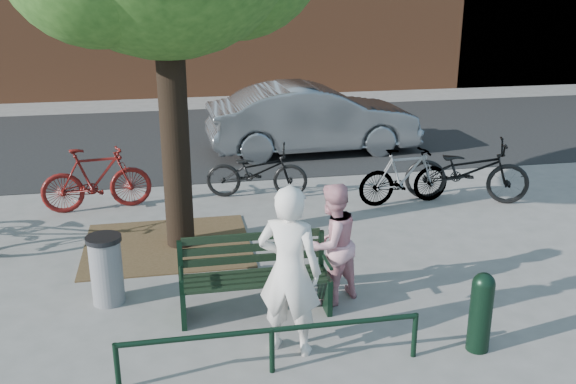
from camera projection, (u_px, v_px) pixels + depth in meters
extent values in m
plane|color=gray|center=(256.00, 313.00, 7.58)|extent=(90.00, 90.00, 0.00)
cube|color=brown|center=(168.00, 245.00, 9.44)|extent=(2.40, 2.00, 0.02)
cube|color=black|center=(206.00, 138.00, 15.47)|extent=(40.00, 7.00, 0.01)
cube|color=black|center=(183.00, 302.00, 7.36)|extent=(0.06, 0.52, 0.45)
cube|color=black|center=(180.00, 259.00, 7.42)|extent=(0.06, 0.06, 0.44)
cylinder|color=black|center=(181.00, 274.00, 7.13)|extent=(0.04, 0.36, 0.04)
cube|color=black|center=(325.00, 290.00, 7.65)|extent=(0.06, 0.52, 0.45)
cube|color=black|center=(321.00, 248.00, 7.72)|extent=(0.06, 0.06, 0.44)
cylinder|color=black|center=(328.00, 262.00, 7.43)|extent=(0.04, 0.36, 0.04)
cube|color=black|center=(255.00, 279.00, 7.43)|extent=(1.64, 0.46, 0.04)
cube|color=black|center=(252.00, 248.00, 7.55)|extent=(1.64, 0.03, 0.47)
cylinder|color=black|center=(117.00, 367.00, 6.12)|extent=(0.06, 0.06, 0.50)
cylinder|color=black|center=(272.00, 350.00, 6.38)|extent=(0.06, 0.06, 0.50)
cylinder|color=black|center=(415.00, 335.00, 6.65)|extent=(0.06, 0.06, 0.50)
cylinder|color=black|center=(272.00, 330.00, 6.31)|extent=(3.00, 0.06, 0.06)
cylinder|color=black|center=(174.00, 118.00, 8.86)|extent=(0.40, 0.40, 3.80)
imported|color=silver|center=(289.00, 271.00, 6.55)|extent=(0.80, 0.71, 1.85)
imported|color=pink|center=(332.00, 244.00, 7.64)|extent=(0.91, 0.85, 1.50)
cylinder|color=black|center=(480.00, 317.00, 6.73)|extent=(0.24, 0.24, 0.77)
sphere|color=black|center=(484.00, 284.00, 6.60)|extent=(0.24, 0.24, 0.24)
cylinder|color=gray|center=(107.00, 272.00, 7.70)|extent=(0.38, 0.38, 0.81)
cylinder|color=black|center=(103.00, 239.00, 7.56)|extent=(0.42, 0.42, 0.06)
imported|color=#570E0C|center=(96.00, 179.00, 10.70)|extent=(1.85, 0.73, 1.08)
imported|color=black|center=(257.00, 171.00, 11.35)|extent=(1.88, 0.96, 0.94)
imported|color=gray|center=(404.00, 176.00, 11.00)|extent=(1.68, 0.59, 0.99)
imported|color=black|center=(467.00, 171.00, 11.11)|extent=(2.23, 1.44, 1.11)
imported|color=slate|center=(313.00, 119.00, 14.10)|extent=(4.66, 1.78, 1.52)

